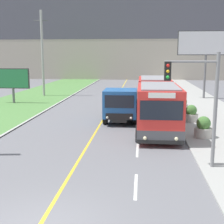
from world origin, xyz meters
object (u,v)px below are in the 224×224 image
(city_bus, at_px, (156,102))
(traffic_light_mast, at_px, (199,95))
(car_distant, at_px, (147,87))
(billboard_large, at_px, (206,45))
(planter_round_near, at_px, (203,128))
(billboard_small, at_px, (13,79))
(utility_pole_far, at_px, (42,53))
(dump_truck, at_px, (121,105))
(planter_round_third, at_px, (182,105))
(planter_round_second, at_px, (191,114))

(city_bus, distance_m, traffic_light_mast, 9.11)
(traffic_light_mast, bearing_deg, car_distant, 93.43)
(traffic_light_mast, distance_m, billboard_large, 23.35)
(city_bus, xyz_separation_m, planter_round_near, (2.66, -3.81, -0.95))
(billboard_small, relative_size, planter_round_near, 2.83)
(car_distant, relative_size, utility_pole_far, 0.42)
(dump_truck, xyz_separation_m, planter_round_third, (5.11, 4.62, -0.65))
(car_distant, height_order, billboard_small, billboard_small)
(planter_round_second, xyz_separation_m, planter_round_third, (-0.07, 4.59, -0.02))
(city_bus, relative_size, planter_round_second, 10.17)
(traffic_light_mast, xyz_separation_m, billboard_large, (4.70, 22.71, 2.73))
(planter_round_second, distance_m, planter_round_third, 4.59)
(dump_truck, bearing_deg, city_bus, -16.69)
(traffic_light_mast, relative_size, billboard_large, 0.67)
(car_distant, distance_m, planter_round_third, 14.57)
(billboard_large, height_order, planter_round_second, billboard_large)
(planter_round_near, distance_m, planter_round_second, 4.59)
(billboard_large, distance_m, planter_round_third, 10.62)
(billboard_small, bearing_deg, planter_round_near, -36.45)
(car_distant, height_order, planter_round_second, car_distant)
(billboard_small, bearing_deg, dump_truck, -34.05)
(city_bus, height_order, billboard_small, billboard_small)
(utility_pole_far, bearing_deg, traffic_light_mast, -58.87)
(billboard_small, bearing_deg, traffic_light_mast, -48.32)
(traffic_light_mast, distance_m, planter_round_near, 5.82)
(city_bus, height_order, utility_pole_far, utility_pole_far)
(car_distant, xyz_separation_m, planter_round_third, (2.91, -14.28, -0.08))
(utility_pole_far, distance_m, traffic_light_mast, 27.76)
(billboard_large, bearing_deg, billboard_small, -165.60)
(billboard_large, bearing_deg, utility_pole_far, 177.01)
(billboard_small, bearing_deg, city_bus, -31.34)
(planter_round_near, bearing_deg, billboard_large, 79.04)
(city_bus, xyz_separation_m, billboard_small, (-14.20, 8.65, 0.88))
(billboard_small, bearing_deg, planter_round_third, -11.02)
(city_bus, bearing_deg, planter_round_near, -55.09)
(billboard_large, height_order, planter_round_third, billboard_large)
(utility_pole_far, relative_size, planter_round_third, 8.48)
(billboard_large, relative_size, planter_round_second, 6.16)
(city_bus, relative_size, dump_truck, 1.78)
(dump_truck, bearing_deg, traffic_light_mast, -67.87)
(city_bus, height_order, traffic_light_mast, traffic_light_mast)
(traffic_light_mast, bearing_deg, dump_truck, 112.13)
(city_bus, distance_m, planter_round_third, 6.05)
(dump_truck, distance_m, planter_round_third, 6.92)
(dump_truck, distance_m, car_distant, 19.04)
(city_bus, relative_size, planter_round_near, 9.85)
(car_distant, xyz_separation_m, utility_pole_far, (-12.61, -4.81, 4.44))
(dump_truck, distance_m, billboard_large, 16.37)
(car_distant, bearing_deg, planter_round_near, -82.76)
(dump_truck, bearing_deg, planter_round_third, 42.12)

